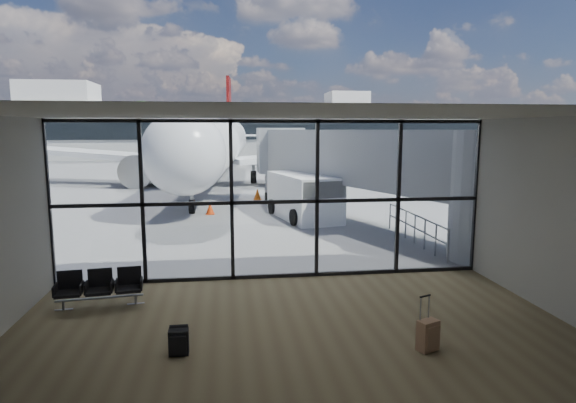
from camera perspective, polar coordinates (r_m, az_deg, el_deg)
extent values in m
plane|color=slate|center=(53.43, -6.11, 3.96)|extent=(220.00, 220.00, 0.00)
cube|color=brown|center=(10.25, 0.93, -15.68)|extent=(12.00, 8.00, 0.01)
cube|color=silver|center=(9.36, 1.00, 10.31)|extent=(12.00, 8.00, 0.02)
cube|color=#B6B6B1|center=(5.77, 7.01, -11.38)|extent=(12.00, 0.02, 4.50)
cube|color=#B6B6B1|center=(12.00, 30.61, -2.07)|extent=(0.02, 8.00, 4.50)
cube|color=white|center=(13.46, -1.58, 0.15)|extent=(12.00, 0.04, 4.50)
cube|color=black|center=(13.95, -1.54, -8.78)|extent=(12.00, 0.12, 0.10)
cube|color=black|center=(13.47, -1.58, -0.06)|extent=(12.00, 0.12, 0.10)
cube|color=black|center=(13.32, -1.61, 9.51)|extent=(12.00, 0.12, 0.10)
cube|color=black|center=(14.16, -26.50, -0.33)|extent=(0.10, 0.12, 4.50)
cube|color=black|center=(13.57, -16.87, -0.15)|extent=(0.10, 0.12, 4.50)
cube|color=black|center=(13.39, -6.69, 0.05)|extent=(0.10, 0.12, 4.50)
cube|color=black|center=(13.64, 3.44, 0.25)|extent=(0.10, 0.12, 4.50)
cube|color=black|center=(14.29, 12.93, 0.43)|extent=(0.10, 0.12, 4.50)
cube|color=black|center=(15.30, 21.38, 0.58)|extent=(0.10, 0.12, 4.50)
cylinder|color=gray|center=(16.77, 23.30, 0.60)|extent=(2.80, 2.80, 4.20)
cube|color=gray|center=(22.10, 8.04, 5.30)|extent=(7.45, 14.81, 2.40)
cube|color=gray|center=(28.46, -0.96, 6.09)|extent=(2.60, 2.20, 2.60)
cylinder|color=gray|center=(28.55, -2.55, 1.86)|extent=(0.20, 0.20, 1.80)
cylinder|color=gray|center=(28.73, 0.63, 1.91)|extent=(0.20, 0.20, 1.80)
cylinder|color=black|center=(28.71, -0.95, 0.60)|extent=(1.80, 0.56, 0.56)
cylinder|color=gray|center=(16.11, 18.43, -5.05)|extent=(0.06, 0.06, 1.10)
cylinder|color=gray|center=(16.90, 17.09, -4.36)|extent=(0.06, 0.06, 1.10)
cylinder|color=gray|center=(17.71, 15.88, -3.73)|extent=(0.06, 0.06, 1.10)
cylinder|color=gray|center=(18.52, 14.78, -3.16)|extent=(0.06, 0.06, 1.10)
cylinder|color=gray|center=(19.33, 13.77, -2.63)|extent=(0.06, 0.06, 1.10)
cylinder|color=gray|center=(20.16, 12.84, -2.15)|extent=(0.06, 0.06, 1.10)
cylinder|color=gray|center=(20.99, 11.99, -1.70)|extent=(0.06, 0.06, 1.10)
cylinder|color=gray|center=(18.42, 14.84, -1.54)|extent=(0.06, 5.40, 0.06)
cylinder|color=gray|center=(18.51, 14.79, -3.01)|extent=(0.06, 5.40, 0.06)
cube|color=beige|center=(75.26, -6.63, 8.31)|extent=(80.00, 12.00, 8.00)
cube|color=black|center=(69.16, -6.53, 8.30)|extent=(80.00, 0.20, 2.40)
cube|color=beige|center=(79.04, -25.53, 11.55)|extent=(10.00, 8.00, 3.00)
cube|color=beige|center=(77.85, 6.98, 11.99)|extent=(6.00, 6.00, 2.00)
cylinder|color=#382619|center=(90.95, -28.11, 5.95)|extent=(0.50, 0.50, 3.42)
sphere|color=#193213|center=(90.93, -28.30, 8.58)|extent=(6.27, 6.27, 6.27)
cylinder|color=#382619|center=(89.05, -24.46, 5.93)|extent=(0.50, 0.50, 2.70)
sphere|color=#193213|center=(89.01, -24.59, 8.04)|extent=(4.95, 4.95, 4.95)
cylinder|color=#382619|center=(87.51, -20.69, 6.22)|extent=(0.50, 0.50, 3.06)
sphere|color=#193213|center=(87.48, -20.82, 8.67)|extent=(5.61, 5.61, 5.61)
cylinder|color=#382619|center=(86.36, -16.79, 6.51)|extent=(0.50, 0.50, 3.42)
sphere|color=#193213|center=(86.34, -16.91, 9.28)|extent=(6.27, 6.27, 6.27)
cube|color=gray|center=(12.55, -21.40, -10.59)|extent=(1.98, 0.30, 0.04)
cube|color=black|center=(12.60, -24.55, -9.88)|extent=(0.62, 0.58, 0.07)
cube|color=black|center=(12.77, -24.41, -8.52)|extent=(0.56, 0.13, 0.50)
cube|color=black|center=(12.49, -21.45, -9.85)|extent=(0.62, 0.58, 0.07)
cube|color=black|center=(12.66, -21.36, -8.48)|extent=(0.56, 0.13, 0.50)
cube|color=black|center=(12.42, -18.30, -9.79)|extent=(0.62, 0.58, 0.07)
cube|color=black|center=(12.59, -18.27, -8.42)|extent=(0.56, 0.13, 0.50)
cylinder|color=gray|center=(12.72, -25.08, -11.10)|extent=(0.05, 0.05, 0.23)
cylinder|color=gray|center=(12.50, -17.61, -11.02)|extent=(0.05, 0.05, 0.23)
cube|color=black|center=(9.64, -12.82, -15.94)|extent=(0.37, 0.23, 0.50)
cube|color=black|center=(9.52, -12.89, -16.28)|extent=(0.30, 0.07, 0.34)
cylinder|color=black|center=(9.65, -12.82, -14.30)|extent=(0.34, 0.09, 0.09)
cube|color=#936D52|center=(9.90, 16.24, -14.98)|extent=(0.46, 0.38, 0.59)
cube|color=#936D52|center=(9.82, 16.82, -15.21)|extent=(0.32, 0.17, 0.44)
cylinder|color=gray|center=(9.70, 15.43, -12.21)|extent=(0.03, 0.03, 0.49)
cylinder|color=gray|center=(9.86, 16.34, -11.92)|extent=(0.03, 0.03, 0.49)
cube|color=black|center=(9.70, 15.95, -10.72)|extent=(0.26, 0.13, 0.02)
cylinder|color=black|center=(10.01, 15.25, -16.45)|extent=(0.06, 0.07, 0.07)
cylinder|color=black|center=(10.15, 16.15, -16.11)|extent=(0.06, 0.07, 0.07)
cylinder|color=white|center=(37.97, -8.62, 6.82)|extent=(6.18, 31.63, 3.88)
sphere|color=white|center=(22.37, -12.24, 5.60)|extent=(3.88, 3.88, 3.88)
cone|color=white|center=(56.24, -6.94, 7.70)|extent=(4.33, 6.55, 3.88)
cube|color=black|center=(22.98, -12.04, 6.99)|extent=(2.39, 1.42, 0.52)
cube|color=white|center=(40.80, -21.06, 5.21)|extent=(15.89, 9.24, 1.24)
cylinder|color=black|center=(37.92, -16.94, 3.61)|extent=(2.46, 3.71, 2.20)
cube|color=white|center=(56.02, -10.43, 7.72)|extent=(6.06, 3.42, 0.19)
cube|color=white|center=(39.28, 4.66, 5.64)|extent=(16.11, 7.20, 1.24)
cylinder|color=black|center=(36.93, -0.23, 3.86)|extent=(2.46, 3.71, 2.20)
cube|color=white|center=(55.61, -3.49, 7.84)|extent=(5.96, 2.65, 0.19)
cube|color=#5D0E0D|center=(56.30, -7.01, 11.22)|extent=(0.61, 3.99, 6.29)
cylinder|color=gray|center=(24.67, -11.32, 0.26)|extent=(0.21, 0.21, 1.47)
cylinder|color=black|center=(24.72, -11.30, -0.58)|extent=(0.32, 0.75, 0.73)
cylinder|color=black|center=(39.02, -12.76, 2.82)|extent=(0.54, 1.04, 1.01)
cylinder|color=black|center=(38.51, -4.11, 2.93)|extent=(0.54, 1.04, 1.01)
cube|color=white|center=(22.98, 1.86, 0.63)|extent=(3.09, 5.19, 2.11)
cube|color=black|center=(21.26, 3.66, 1.55)|extent=(2.23, 1.66, 0.74)
cylinder|color=black|center=(21.25, 0.79, -1.89)|extent=(0.41, 0.78, 0.74)
cylinder|color=black|center=(22.07, 5.92, -1.54)|extent=(0.41, 0.78, 0.74)
cylinder|color=black|center=(24.20, -1.86, -0.61)|extent=(0.41, 0.78, 0.74)
cylinder|color=black|center=(24.92, 2.76, -0.35)|extent=(0.41, 0.78, 0.74)
cube|color=black|center=(37.68, -14.26, 2.64)|extent=(1.76, 3.01, 0.94)
cube|color=black|center=(38.75, -14.38, 3.85)|extent=(1.50, 2.51, 0.97)
cylinder|color=black|center=(36.75, -15.20, 2.02)|extent=(0.26, 0.50, 0.47)
cylinder|color=black|center=(36.81, -13.15, 2.10)|extent=(0.26, 0.50, 0.47)
cylinder|color=black|center=(38.63, -15.29, 2.32)|extent=(0.26, 0.50, 0.47)
cylinder|color=black|center=(38.68, -13.33, 2.40)|extent=(0.26, 0.50, 0.47)
cylinder|color=black|center=(28.22, -30.35, -0.79)|extent=(0.20, 0.43, 0.43)
cube|color=red|center=(24.47, -9.21, -1.46)|extent=(0.44, 0.44, 0.03)
cone|color=red|center=(24.42, -9.22, -0.77)|extent=(0.42, 0.42, 0.62)
cube|color=#DC590B|center=(29.28, -3.64, 0.27)|extent=(0.48, 0.48, 0.03)
cone|color=#DC590B|center=(29.23, -3.64, 0.91)|extent=(0.46, 0.46, 0.69)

